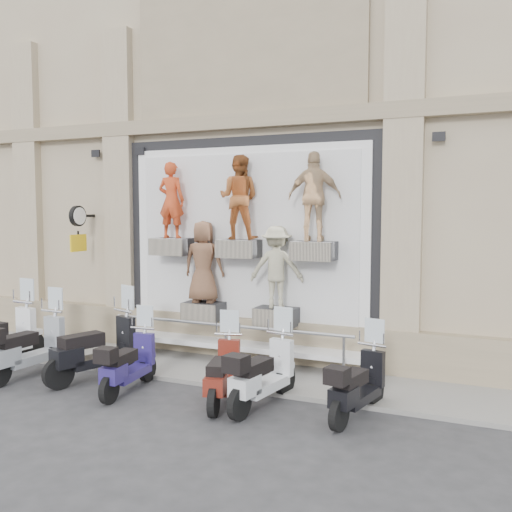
% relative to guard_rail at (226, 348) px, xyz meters
% --- Properties ---
extents(ground, '(90.00, 90.00, 0.00)m').
position_rel_guard_rail_xyz_m(ground, '(0.00, -2.00, -0.47)').
color(ground, '#2D2D2F').
rests_on(ground, ground).
extents(sidewalk, '(16.00, 2.20, 0.08)m').
position_rel_guard_rail_xyz_m(sidewalk, '(0.00, 0.10, -0.43)').
color(sidewalk, gray).
rests_on(sidewalk, ground).
extents(building, '(14.00, 8.60, 12.00)m').
position_rel_guard_rail_xyz_m(building, '(0.00, 5.00, 5.54)').
color(building, tan).
rests_on(building, ground).
extents(shop_vitrine, '(5.60, 0.84, 4.30)m').
position_rel_guard_rail_xyz_m(shop_vitrine, '(0.08, 0.75, 1.92)').
color(shop_vitrine, black).
rests_on(shop_vitrine, ground).
extents(guard_rail, '(5.06, 0.10, 0.93)m').
position_rel_guard_rail_xyz_m(guard_rail, '(0.00, 0.00, 0.00)').
color(guard_rail, '#9EA0A5').
rests_on(guard_rail, ground).
extents(clock_sign_bracket, '(0.10, 0.80, 1.02)m').
position_rel_guard_rail_xyz_m(clock_sign_bracket, '(-3.90, 0.47, 2.34)').
color(clock_sign_bracket, black).
rests_on(clock_sign_bracket, ground).
extents(scooter_c, '(0.68, 1.99, 1.60)m').
position_rel_guard_rail_xyz_m(scooter_c, '(-3.15, -1.77, 0.33)').
color(scooter_c, gray).
rests_on(scooter_c, ground).
extents(scooter_d, '(1.25, 2.14, 1.67)m').
position_rel_guard_rail_xyz_m(scooter_d, '(-1.90, -1.42, 0.37)').
color(scooter_d, black).
rests_on(scooter_d, ground).
extents(scooter_e, '(0.68, 1.76, 1.40)m').
position_rel_guard_rail_xyz_m(scooter_e, '(-0.95, -1.73, 0.23)').
color(scooter_e, navy).
rests_on(scooter_e, ground).
extents(scooter_f, '(0.93, 1.81, 1.41)m').
position_rel_guard_rail_xyz_m(scooter_f, '(0.75, -1.59, 0.24)').
color(scooter_f, maroon).
rests_on(scooter_f, ground).
extents(scooter_g, '(0.82, 1.91, 1.50)m').
position_rel_guard_rail_xyz_m(scooter_g, '(1.42, -1.50, 0.29)').
color(scooter_g, silver).
rests_on(scooter_g, ground).
extents(scooter_h, '(0.82, 1.79, 1.40)m').
position_rel_guard_rail_xyz_m(scooter_h, '(2.89, -1.35, 0.24)').
color(scooter_h, black).
rests_on(scooter_h, ground).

